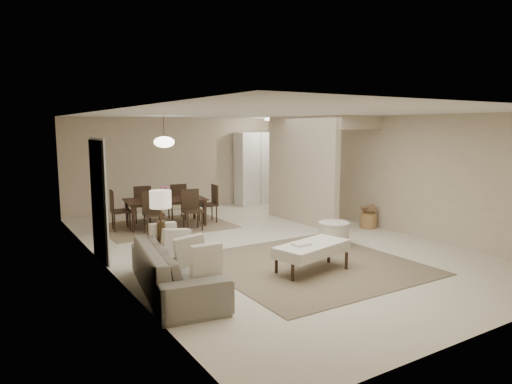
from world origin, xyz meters
TOP-DOWN VIEW (x-y plane):
  - floor at (0.00, 0.00)m, footprint 9.00×9.00m
  - ceiling at (0.00, 0.00)m, footprint 9.00×9.00m
  - back_wall at (0.00, 4.50)m, footprint 6.00×0.00m
  - left_wall at (-3.00, 0.00)m, footprint 0.00×9.00m
  - right_wall at (3.00, 0.00)m, footprint 0.00×9.00m
  - partition at (1.80, 1.25)m, footprint 0.15×2.50m
  - doorway at (-2.97, 0.60)m, footprint 0.04×0.90m
  - pantry_cabinet at (2.35, 4.15)m, footprint 1.20×0.55m
  - flush_light at (2.30, 3.20)m, footprint 0.44×0.44m
  - living_rug at (-0.12, -1.51)m, footprint 3.20×3.20m
  - sofa at (-2.45, -1.51)m, footprint 2.36×1.21m
  - ottoman_bench at (-0.32, -1.81)m, footprint 1.37×0.87m
  - side_table at (-2.40, -0.83)m, footprint 0.65×0.65m
  - table_lamp at (-2.40, -0.83)m, footprint 0.32×0.32m
  - round_pouf at (1.02, -0.80)m, footprint 0.59×0.59m
  - wicker_basket at (2.75, 0.00)m, footprint 0.39×0.39m
  - dining_rug at (-1.05, 2.56)m, footprint 2.80×2.10m
  - dining_table at (-1.05, 2.56)m, footprint 1.89×1.20m
  - dining_chairs at (-1.05, 2.56)m, footprint 2.43×1.87m
  - vase at (-1.05, 2.56)m, footprint 0.18×0.18m
  - yellow_mat at (2.44, 2.24)m, footprint 0.92×0.58m
  - pendant_light at (-1.05, 2.56)m, footprint 0.46×0.46m

SIDE VIEW (x-z plane):
  - floor at x=0.00m, z-range 0.00..0.00m
  - living_rug at x=-0.12m, z-range 0.00..0.01m
  - dining_rug at x=-1.05m, z-range 0.00..0.01m
  - yellow_mat at x=2.44m, z-range 0.00..0.01m
  - wicker_basket at x=2.75m, z-range 0.00..0.32m
  - round_pouf at x=1.02m, z-range 0.00..0.46m
  - side_table at x=-2.40m, z-range 0.00..0.57m
  - dining_table at x=-1.05m, z-range 0.00..0.63m
  - sofa at x=-2.45m, z-range 0.00..0.66m
  - ottoman_bench at x=-0.32m, z-range 0.14..0.59m
  - dining_chairs at x=-1.05m, z-range 0.00..0.89m
  - vase at x=-1.05m, z-range 0.63..0.79m
  - doorway at x=-2.97m, z-range 0.00..2.04m
  - pantry_cabinet at x=2.35m, z-range 0.00..2.10m
  - table_lamp at x=-2.40m, z-range 0.75..1.51m
  - back_wall at x=0.00m, z-range -1.75..4.25m
  - left_wall at x=-3.00m, z-range -3.25..5.75m
  - right_wall at x=3.00m, z-range -3.25..5.75m
  - partition at x=1.80m, z-range 0.00..2.50m
  - pendant_light at x=-1.05m, z-range 1.57..2.27m
  - flush_light at x=2.30m, z-range 2.44..2.48m
  - ceiling at x=0.00m, z-range 2.50..2.50m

